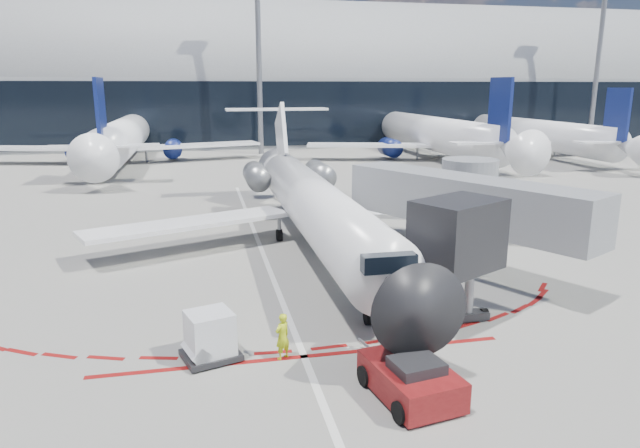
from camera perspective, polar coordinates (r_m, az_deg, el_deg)
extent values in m
plane|color=gray|center=(30.32, -5.53, -3.44)|extent=(260.00, 260.00, 0.00)
cube|color=silver|center=(32.23, -5.93, -2.40)|extent=(0.25, 40.00, 0.01)
cube|color=maroon|center=(19.71, -1.61, -13.10)|extent=(14.00, 0.25, 0.01)
cube|color=gray|center=(93.96, -10.21, 11.07)|extent=(150.00, 24.00, 10.00)
cylinder|color=gray|center=(93.88, -10.34, 14.12)|extent=(150.00, 24.00, 24.00)
cube|color=black|center=(81.93, -9.91, 10.74)|extent=(150.00, 0.20, 9.00)
cube|color=gray|center=(27.68, 14.28, 2.23)|extent=(8.22, 12.61, 2.30)
cube|color=black|center=(21.34, 13.61, -1.06)|extent=(3.86, 3.44, 2.60)
cylinder|color=slate|center=(22.73, 14.68, -6.56)|extent=(0.36, 0.36, 2.40)
cube|color=black|center=(23.08, 14.53, -8.85)|extent=(1.60, 0.60, 0.30)
cylinder|color=gray|center=(34.29, 14.57, 2.32)|extent=(3.20, 3.20, 4.80)
cylinder|color=black|center=(34.76, 14.36, -1.16)|extent=(4.00, 4.00, 0.50)
cylinder|color=slate|center=(77.34, -6.14, 16.26)|extent=(0.70, 0.70, 25.00)
cylinder|color=slate|center=(96.39, 26.05, 14.47)|extent=(0.70, 0.70, 25.00)
cylinder|color=white|center=(30.71, -0.43, 1.77)|extent=(2.94, 23.92, 2.94)
cone|color=black|center=(18.18, 8.13, -6.84)|extent=(2.94, 3.04, 2.94)
cone|color=white|center=(44.23, -4.05, 5.40)|extent=(2.94, 3.91, 2.94)
cube|color=black|center=(19.55, 6.45, -3.47)|extent=(1.85, 1.52, 0.60)
cube|color=white|center=(31.94, -12.97, 0.08)|extent=(11.65, 6.90, 0.34)
cube|color=white|center=(34.37, 10.10, 1.17)|extent=(11.65, 6.90, 0.34)
cube|color=white|center=(42.86, -3.90, 8.65)|extent=(0.27, 5.10, 5.19)
cube|color=white|center=(45.00, -4.36, 11.37)|extent=(7.83, 1.74, 0.17)
cylinder|color=slate|center=(39.66, -6.38, 4.79)|extent=(1.63, 3.70, 1.63)
cylinder|color=slate|center=(40.33, -0.04, 5.02)|extent=(1.63, 3.70, 1.63)
cylinder|color=black|center=(22.08, 4.83, -9.25)|extent=(0.24, 0.61, 0.61)
cylinder|color=black|center=(33.56, -4.08, -1.11)|extent=(0.33, 0.70, 0.70)
cylinder|color=black|center=(34.14, 1.35, -0.82)|extent=(0.33, 0.70, 0.70)
cylinder|color=slate|center=(21.97, 4.84, -8.55)|extent=(0.20, 0.20, 1.20)
cube|color=#5D0D0E|center=(17.43, 9.03, -15.12)|extent=(2.48, 3.43, 0.88)
cube|color=black|center=(16.93, 9.63, -13.81)|extent=(1.55, 1.40, 0.34)
cylinder|color=slate|center=(19.17, 5.63, -12.86)|extent=(0.54, 2.52, 0.10)
cylinder|color=black|center=(16.33, 8.09, -18.14)|extent=(0.38, 0.66, 0.63)
cylinder|color=black|center=(17.22, 13.69, -16.59)|extent=(0.38, 0.66, 0.63)
cylinder|color=black|center=(17.96, 4.55, -14.88)|extent=(0.38, 0.66, 0.63)
cylinder|color=black|center=(18.78, 9.78, -13.70)|extent=(0.38, 0.66, 0.63)
imported|color=#C1D916|center=(19.29, -3.78, -11.14)|extent=(0.70, 0.65, 1.60)
cube|color=black|center=(19.81, -10.85, -12.73)|extent=(2.14, 1.97, 0.20)
cube|color=silver|center=(19.47, -10.95, -10.62)|extent=(1.75, 1.69, 1.42)
cylinder|color=black|center=(19.16, -12.33, -13.99)|extent=(0.14, 0.20, 0.18)
cylinder|color=black|center=(19.56, -8.26, -13.21)|extent=(0.14, 0.20, 0.18)
cylinder|color=black|center=(20.16, -13.33, -12.60)|extent=(0.14, 0.20, 0.18)
cylinder|color=black|center=(20.53, -9.45, -11.90)|extent=(0.14, 0.20, 0.18)
cone|color=#E63404|center=(24.51, 9.21, -7.24)|extent=(0.31, 0.31, 0.43)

